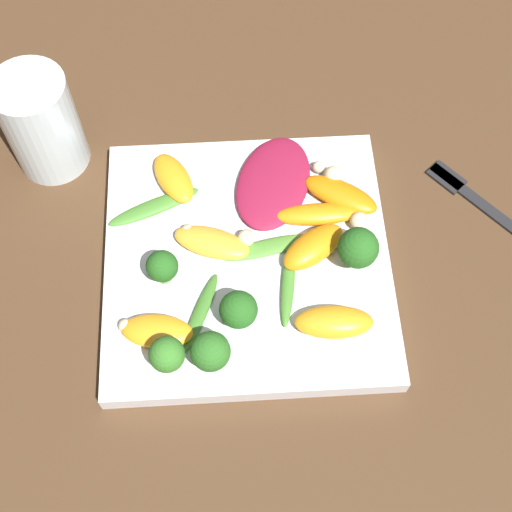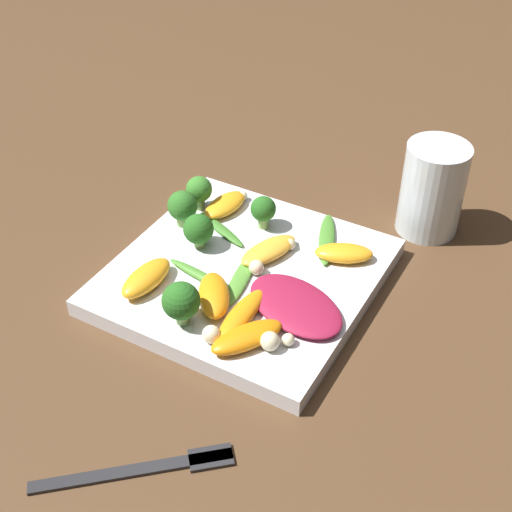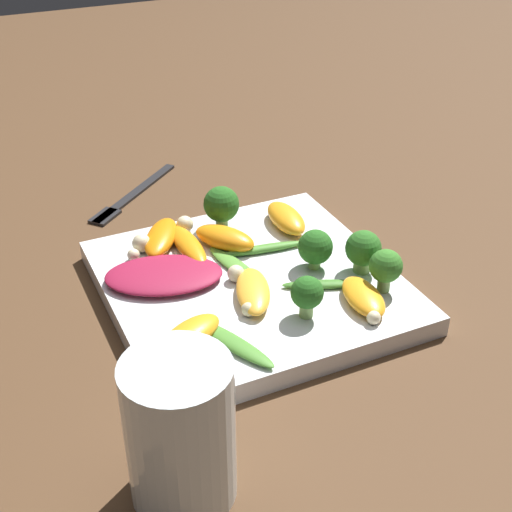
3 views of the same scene
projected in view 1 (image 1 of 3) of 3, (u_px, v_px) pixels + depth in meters
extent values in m
plane|color=#4C331E|center=(247.00, 265.00, 0.66)|extent=(2.40, 2.40, 0.00)
cube|color=white|center=(247.00, 261.00, 0.66)|extent=(0.26, 0.26, 0.02)
cylinder|color=silver|center=(41.00, 123.00, 0.67)|extent=(0.07, 0.07, 0.11)
cube|color=#262628|center=(499.00, 216.00, 0.68)|extent=(0.13, 0.12, 0.01)
cube|color=#262628|center=(447.00, 177.00, 0.71)|extent=(0.04, 0.04, 0.01)
ellipsoid|color=maroon|center=(273.00, 183.00, 0.68)|extent=(0.12, 0.10, 0.01)
ellipsoid|color=orange|center=(317.00, 214.00, 0.66)|extent=(0.02, 0.08, 0.01)
ellipsoid|color=#FCAD33|center=(212.00, 243.00, 0.64)|extent=(0.05, 0.08, 0.01)
ellipsoid|color=orange|center=(334.00, 322.00, 0.61)|extent=(0.03, 0.07, 0.02)
ellipsoid|color=orange|center=(157.00, 331.00, 0.60)|extent=(0.04, 0.07, 0.02)
ellipsoid|color=orange|center=(313.00, 250.00, 0.64)|extent=(0.06, 0.07, 0.02)
ellipsoid|color=orange|center=(174.00, 178.00, 0.68)|extent=(0.07, 0.05, 0.02)
ellipsoid|color=orange|center=(341.00, 195.00, 0.67)|extent=(0.06, 0.08, 0.02)
cylinder|color=#84AD5B|center=(239.00, 317.00, 0.61)|extent=(0.01, 0.01, 0.01)
sphere|color=#26601E|center=(238.00, 310.00, 0.60)|extent=(0.03, 0.03, 0.03)
cylinder|color=#84AD5B|center=(212.00, 359.00, 0.59)|extent=(0.02, 0.02, 0.02)
sphere|color=#2D6B23|center=(210.00, 351.00, 0.58)|extent=(0.03, 0.03, 0.03)
cylinder|color=#84AD5B|center=(356.00, 258.00, 0.64)|extent=(0.01, 0.01, 0.02)
sphere|color=#26601E|center=(358.00, 248.00, 0.62)|extent=(0.04, 0.04, 0.04)
cylinder|color=#84AD5B|center=(164.00, 274.00, 0.63)|extent=(0.01, 0.01, 0.02)
sphere|color=#26601E|center=(162.00, 266.00, 0.61)|extent=(0.03, 0.03, 0.03)
cylinder|color=#84AD5B|center=(169.00, 362.00, 0.59)|extent=(0.01, 0.01, 0.02)
sphere|color=#387A28|center=(167.00, 354.00, 0.58)|extent=(0.03, 0.03, 0.03)
ellipsoid|color=#3D7528|center=(200.00, 313.00, 0.62)|extent=(0.08, 0.04, 0.01)
ellipsoid|color=#47842D|center=(154.00, 207.00, 0.67)|extent=(0.05, 0.09, 0.01)
ellipsoid|color=#47842D|center=(288.00, 283.00, 0.63)|extent=(0.09, 0.02, 0.01)
ellipsoid|color=#518E33|center=(267.00, 248.00, 0.65)|extent=(0.03, 0.09, 0.01)
sphere|color=beige|center=(188.00, 231.00, 0.65)|extent=(0.01, 0.01, 0.01)
sphere|color=beige|center=(359.00, 221.00, 0.65)|extent=(0.02, 0.02, 0.02)
sphere|color=beige|center=(125.00, 326.00, 0.61)|extent=(0.01, 0.01, 0.01)
sphere|color=beige|center=(333.00, 175.00, 0.68)|extent=(0.02, 0.02, 0.02)
sphere|color=beige|center=(319.00, 167.00, 0.68)|extent=(0.01, 0.01, 0.01)
sphere|color=beige|center=(247.00, 238.00, 0.65)|extent=(0.02, 0.02, 0.02)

